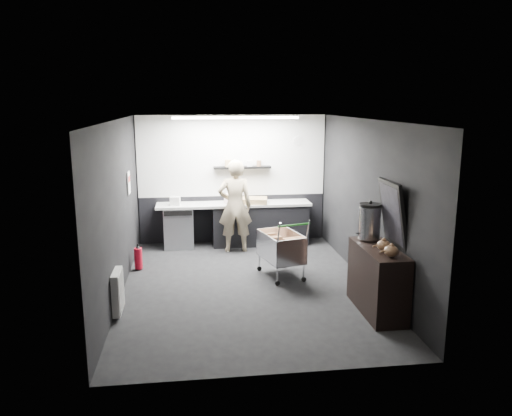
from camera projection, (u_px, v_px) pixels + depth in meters
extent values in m
plane|color=black|center=(247.00, 286.00, 8.23)|extent=(5.50, 5.50, 0.00)
plane|color=beige|center=(246.00, 120.00, 7.66)|extent=(5.50, 5.50, 0.00)
plane|color=black|center=(232.00, 179.00, 10.61)|extent=(5.50, 0.00, 5.50)
plane|color=black|center=(275.00, 259.00, 5.28)|extent=(5.50, 0.00, 5.50)
plane|color=black|center=(118.00, 209.00, 7.69)|extent=(0.00, 5.50, 5.50)
plane|color=black|center=(367.00, 202.00, 8.19)|extent=(0.00, 5.50, 5.50)
cube|color=silver|center=(232.00, 156.00, 10.48)|extent=(3.95, 0.02, 1.70)
cube|color=black|center=(233.00, 218.00, 10.77)|extent=(3.95, 0.02, 1.00)
cube|color=black|center=(242.00, 167.00, 10.45)|extent=(1.20, 0.22, 0.04)
cylinder|color=silver|center=(298.00, 141.00, 10.59)|extent=(0.20, 0.03, 0.20)
cube|color=white|center=(129.00, 183.00, 8.91)|extent=(0.02, 0.30, 0.40)
cube|color=red|center=(129.00, 179.00, 8.90)|extent=(0.02, 0.22, 0.10)
cube|color=silver|center=(118.00, 292.00, 7.04)|extent=(0.10, 0.50, 0.60)
cube|color=white|center=(236.00, 118.00, 9.46)|extent=(2.40, 0.20, 0.04)
cube|color=black|center=(260.00, 224.00, 10.55)|extent=(2.00, 0.56, 0.85)
cube|color=#B5B6B0|center=(234.00, 204.00, 10.39)|extent=(3.20, 0.60, 0.05)
cube|color=#9EA0A5|center=(179.00, 227.00, 10.34)|extent=(0.60, 0.58, 0.85)
cube|color=black|center=(178.00, 213.00, 9.97)|extent=(0.56, 0.02, 0.10)
imported|color=beige|center=(235.00, 206.00, 9.94)|extent=(0.68, 0.45, 1.86)
cube|color=silver|center=(281.00, 259.00, 8.61)|extent=(0.77, 0.99, 0.02)
cube|color=silver|center=(265.00, 247.00, 8.53)|extent=(0.24, 0.85, 0.46)
cube|color=silver|center=(297.00, 246.00, 8.60)|extent=(0.24, 0.85, 0.46)
cube|color=silver|center=(286.00, 254.00, 8.15)|extent=(0.55, 0.16, 0.46)
cube|color=silver|center=(277.00, 240.00, 8.98)|extent=(0.55, 0.16, 0.46)
cylinder|color=silver|center=(271.00, 275.00, 8.23)|extent=(0.02, 0.02, 0.31)
cylinder|color=silver|center=(299.00, 274.00, 8.29)|extent=(0.02, 0.02, 0.31)
cylinder|color=silver|center=(264.00, 260.00, 9.00)|extent=(0.02, 0.02, 0.31)
cylinder|color=silver|center=(290.00, 259.00, 9.06)|extent=(0.02, 0.02, 0.31)
cylinder|color=#268D27|center=(287.00, 226.00, 7.99)|extent=(0.56, 0.17, 0.03)
cube|color=brown|center=(273.00, 246.00, 8.65)|extent=(0.32, 0.36, 0.39)
cube|color=brown|center=(291.00, 250.00, 8.47)|extent=(0.29, 0.34, 0.35)
cylinder|color=black|center=(271.00, 282.00, 8.25)|extent=(0.09, 0.05, 0.08)
cylinder|color=black|center=(264.00, 267.00, 9.02)|extent=(0.09, 0.05, 0.08)
cylinder|color=black|center=(299.00, 281.00, 8.32)|extent=(0.09, 0.05, 0.08)
cylinder|color=black|center=(290.00, 266.00, 9.09)|extent=(0.09, 0.05, 0.08)
cube|color=black|center=(377.00, 280.00, 7.13)|extent=(0.48, 1.27, 0.95)
cylinder|color=silver|center=(369.00, 223.00, 7.39)|extent=(0.32, 0.32, 0.49)
cylinder|color=black|center=(370.00, 205.00, 7.33)|extent=(0.32, 0.32, 0.04)
sphere|color=black|center=(370.00, 202.00, 7.32)|extent=(0.05, 0.05, 0.05)
ellipsoid|color=brown|center=(384.00, 245.00, 6.86)|extent=(0.19, 0.19, 0.15)
ellipsoid|color=brown|center=(391.00, 251.00, 6.60)|extent=(0.19, 0.19, 0.15)
cube|color=black|center=(393.00, 214.00, 7.01)|extent=(0.21, 0.74, 0.95)
cube|color=black|center=(391.00, 214.00, 7.01)|extent=(0.15, 0.64, 0.82)
cylinder|color=#B80C20|center=(138.00, 258.00, 8.96)|extent=(0.14, 0.14, 0.38)
cone|color=black|center=(138.00, 247.00, 8.91)|extent=(0.09, 0.09, 0.06)
cylinder|color=black|center=(138.00, 245.00, 8.91)|extent=(0.03, 0.03, 0.06)
cube|color=#9D8254|center=(254.00, 200.00, 10.38)|extent=(0.61, 0.50, 0.11)
cylinder|color=#F5D4D5|center=(229.00, 199.00, 10.35)|extent=(0.19, 0.19, 0.19)
cube|color=silver|center=(175.00, 201.00, 10.17)|extent=(0.22, 0.18, 0.17)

